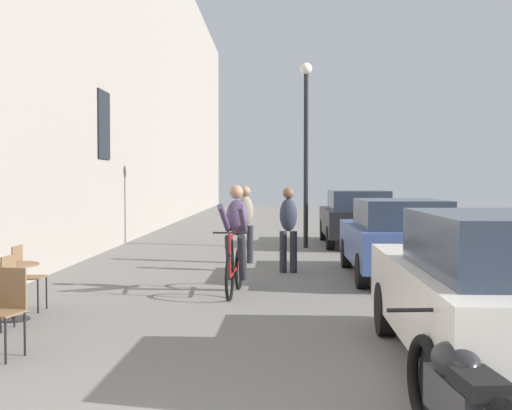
% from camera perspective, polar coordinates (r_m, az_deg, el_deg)
% --- Properties ---
extents(building_facade_left, '(0.54, 68.00, 11.52)m').
position_cam_1_polar(building_facade_left, '(18.01, -13.43, 14.78)').
color(building_facade_left, gray).
rests_on(building_facade_left, ground_plane).
extents(cafe_chair_mid_toward_wall, '(0.45, 0.45, 0.89)m').
position_cam_1_polar(cafe_chair_mid_toward_wall, '(7.22, -20.66, -8.08)').
color(cafe_chair_mid_toward_wall, black).
rests_on(cafe_chair_mid_toward_wall, ground_plane).
extents(cafe_table_far, '(0.64, 0.64, 0.72)m').
position_cam_1_polar(cafe_table_far, '(9.08, -20.04, -5.99)').
color(cafe_table_far, black).
rests_on(cafe_table_far, ground_plane).
extents(cafe_chair_far_toward_street, '(0.42, 0.42, 0.89)m').
position_cam_1_polar(cafe_chair_far_toward_street, '(8.52, -21.02, -6.55)').
color(cafe_chair_far_toward_street, black).
rests_on(cafe_chair_far_toward_street, ground_plane).
extents(cafe_chair_far_toward_wall, '(0.39, 0.39, 0.89)m').
position_cam_1_polar(cafe_chair_far_toward_wall, '(9.66, -19.16, -5.53)').
color(cafe_chair_far_toward_wall, black).
rests_on(cafe_chair_far_toward_wall, ground_plane).
extents(cyclist_on_bicycle, '(0.52, 1.76, 1.74)m').
position_cam_1_polar(cyclist_on_bicycle, '(10.56, -1.77, -3.18)').
color(cyclist_on_bicycle, black).
rests_on(cyclist_on_bicycle, ground_plane).
extents(pedestrian_near, '(0.35, 0.25, 1.65)m').
position_cam_1_polar(pedestrian_near, '(12.88, 2.79, -1.71)').
color(pedestrian_near, '#26262D').
rests_on(pedestrian_near, ground_plane).
extents(pedestrian_mid, '(0.36, 0.27, 1.66)m').
position_cam_1_polar(pedestrian_mid, '(14.38, -0.91, -1.28)').
color(pedestrian_mid, '#26262D').
rests_on(pedestrian_mid, ground_plane).
extents(street_lamp, '(0.32, 0.32, 4.90)m').
position_cam_1_polar(street_lamp, '(17.77, 4.30, 6.35)').
color(street_lamp, black).
rests_on(street_lamp, ground_plane).
extents(parked_car_nearest, '(1.86, 4.25, 1.50)m').
position_cam_1_polar(parked_car_nearest, '(6.50, 19.97, -6.87)').
color(parked_car_nearest, beige).
rests_on(parked_car_nearest, ground_plane).
extents(parked_car_second, '(1.76, 4.09, 1.45)m').
position_cam_1_polar(parked_car_second, '(12.44, 11.92, -2.70)').
color(parked_car_second, '#384C84').
rests_on(parked_car_second, ground_plane).
extents(parked_car_third, '(1.85, 4.29, 1.52)m').
position_cam_1_polar(parked_car_third, '(18.61, 8.57, -1.01)').
color(parked_car_third, black).
rests_on(parked_car_third, ground_plane).
extents(parked_motorcycle, '(0.62, 2.15, 0.92)m').
position_cam_1_polar(parked_motorcycle, '(4.50, 17.21, -15.73)').
color(parked_motorcycle, black).
rests_on(parked_motorcycle, ground_plane).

